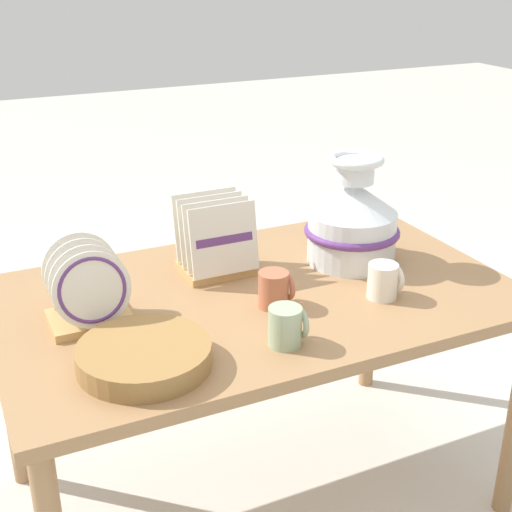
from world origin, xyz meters
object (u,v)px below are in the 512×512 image
dish_rack_round_plates (88,294)px  mug_sage_glaze (287,326)px  mug_terracotta_glaze (275,289)px  ceramic_vase (353,219)px  mug_cream_glaze (384,281)px  wicker_charger_stack (144,356)px  dish_rack_square_plates (215,246)px

dish_rack_round_plates → mug_sage_glaze: (0.41, -0.30, -0.03)m
mug_sage_glaze → mug_terracotta_glaze: 0.20m
ceramic_vase → mug_cream_glaze: bearing=-101.5°
ceramic_vase → wicker_charger_stack: size_ratio=1.07×
dish_rack_round_plates → wicker_charger_stack: dish_rack_round_plates is taller
mug_terracotta_glaze → mug_cream_glaze: bearing=-15.1°
dish_rack_round_plates → mug_sage_glaze: bearing=-36.6°
dish_rack_square_plates → wicker_charger_stack: size_ratio=0.73×
dish_rack_square_plates → mug_cream_glaze: dish_rack_square_plates is taller
wicker_charger_stack → mug_terracotta_glaze: mug_terracotta_glaze is taller
dish_rack_square_plates → wicker_charger_stack: dish_rack_square_plates is taller
wicker_charger_stack → mug_cream_glaze: bearing=5.2°
ceramic_vase → dish_rack_round_plates: (-0.81, -0.06, -0.05)m
dish_rack_round_plates → mug_terracotta_glaze: dish_rack_round_plates is taller
wicker_charger_stack → dish_rack_round_plates: bearing=104.6°
ceramic_vase → dish_rack_square_plates: ceramic_vase is taller
mug_sage_glaze → mug_terracotta_glaze: same height
ceramic_vase → wicker_charger_stack: bearing=-157.2°
dish_rack_square_plates → wicker_charger_stack: (-0.34, -0.41, -0.06)m
ceramic_vase → dish_rack_round_plates: size_ratio=1.53×
dish_rack_round_plates → wicker_charger_stack: size_ratio=0.70×
dish_rack_round_plates → dish_rack_square_plates: 0.44m
dish_rack_square_plates → mug_terracotta_glaze: dish_rack_square_plates is taller
ceramic_vase → dish_rack_square_plates: 0.42m
ceramic_vase → mug_terracotta_glaze: (-0.34, -0.17, -0.09)m
dish_rack_square_plates → mug_sage_glaze: (-0.00, -0.46, -0.03)m
mug_sage_glaze → ceramic_vase: bearing=41.7°
mug_sage_glaze → mug_cream_glaze: size_ratio=1.00×
wicker_charger_stack → ceramic_vase: bearing=22.8°
mug_terracotta_glaze → dish_rack_round_plates: bearing=166.9°
mug_terracotta_glaze → dish_rack_square_plates: bearing=102.6°
ceramic_vase → mug_sage_glaze: 0.55m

